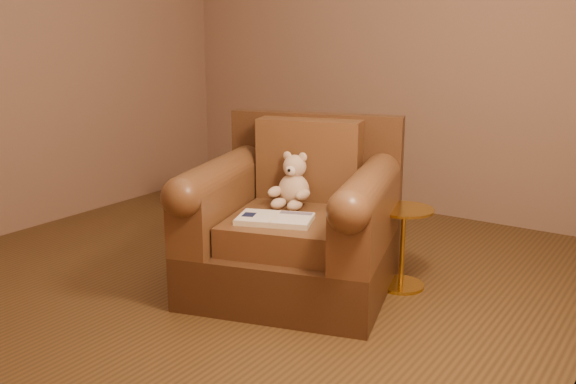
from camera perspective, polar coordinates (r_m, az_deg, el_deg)
The scene contains 5 objects.
floor at distance 4.11m, azimuth -4.03°, elevation -7.35°, with size 4.00×4.00×0.00m, color brown.
armchair at distance 3.80m, azimuth 0.69°, elevation -2.92°, with size 1.35×1.32×1.00m.
teddy_bear at distance 3.84m, azimuth 0.43°, elevation 0.59°, with size 0.24×0.28×0.33m.
guidebook at distance 3.55m, azimuth -1.17°, elevation -2.42°, with size 0.47×0.38×0.03m.
side_table at distance 3.88m, azimuth 10.14°, elevation -4.66°, with size 0.35×0.35×0.49m.
Camera 1 is at (2.36, -3.00, 1.51)m, focal length 40.00 mm.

